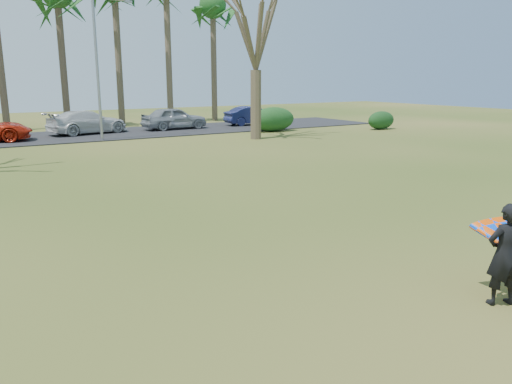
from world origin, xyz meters
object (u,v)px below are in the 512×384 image
streetlight (100,61)px  car_4 (174,118)px  car_3 (87,122)px  car_5 (253,116)px  bare_tree_right (256,23)px

streetlight → car_4: 7.64m
car_3 → car_5: bearing=-105.6°
car_3 → car_5: (12.11, -0.41, -0.04)m
bare_tree_right → car_4: bearing=105.5°
streetlight → bare_tree_right: bearing=-27.0°
bare_tree_right → car_3: (-7.89, 7.65, -5.77)m
car_4 → car_5: size_ratio=1.06×
bare_tree_right → streetlight: (-7.84, 4.00, -2.10)m
bare_tree_right → car_4: 9.59m
bare_tree_right → car_5: size_ratio=2.19×
car_5 → bare_tree_right: bearing=154.7°
streetlight → car_4: (5.79, 3.40, -3.64)m
streetlight → car_5: (12.07, 3.24, -3.71)m
car_3 → car_4: (5.83, -0.25, 0.03)m
bare_tree_right → streetlight: 9.05m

